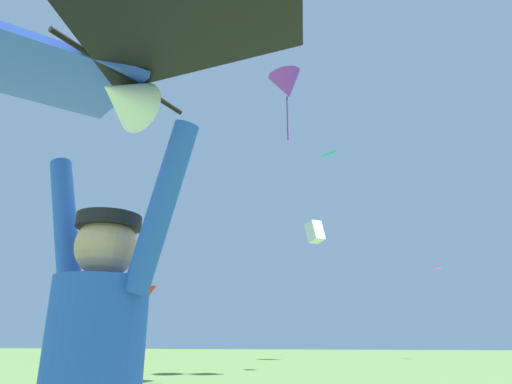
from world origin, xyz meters
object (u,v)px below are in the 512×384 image
Objects in this scene: distant_kite_red_low_left at (149,291)px; distant_kite_purple_mid_left at (287,85)px; distant_kite_white_low_right at (315,232)px; marker_flag at (100,307)px; distant_kite_purple_far_center at (255,3)px; distant_kite_magenta_high_right at (437,268)px; distant_kite_teal_overhead_distant at (329,153)px; held_stunt_kite at (112,59)px.

distant_kite_purple_mid_left is at bearing -49.49° from distant_kite_red_low_left.
marker_flag is (-1.89, -21.89, -6.24)m from distant_kite_white_low_right.
distant_kite_purple_far_center is 0.39× the size of distant_kite_purple_mid_left.
distant_kite_purple_mid_left is 1.95× the size of distant_kite_white_low_right.
distant_kite_magenta_high_right reaches higher than marker_flag.
distant_kite_purple_far_center is 0.56× the size of distant_kite_red_low_left.
distant_kite_teal_overhead_distant is 13.96m from marker_flag.
distant_kite_white_low_right is (-7.87, -3.24, 2.14)m from distant_kite_magenta_high_right.
distant_kite_purple_far_center is at bearing -122.12° from distant_kite_teal_overhead_distant.
held_stunt_kite is 1.57× the size of distant_kite_purple_far_center.
distant_kite_white_low_right is (-1.45, 10.43, -1.00)m from distant_kite_teal_overhead_distant.
distant_kite_teal_overhead_distant is at bearing 66.84° from distant_kite_purple_mid_left.
distant_kite_white_low_right is at bearing 97.92° from distant_kite_teal_overhead_distant.
marker_flag is at bearing -96.51° from distant_kite_purple_far_center.
distant_kite_purple_mid_left reaches higher than held_stunt_kite.
distant_kite_purple_mid_left is (-0.91, 13.20, 8.19)m from held_stunt_kite.
marker_flag is at bearing -106.24° from distant_kite_teal_overhead_distant.
distant_kite_white_low_right is at bearing 85.91° from distant_kite_purple_far_center.
distant_kite_purple_mid_left is (1.11, 0.74, -3.48)m from distant_kite_purple_far_center.
distant_kite_purple_far_center is 19.63m from distant_kite_red_low_left.
distant_kite_white_low_right is (-0.99, 26.85, 5.62)m from held_stunt_kite.
distant_kite_purple_mid_left is (-1.37, -3.21, 1.57)m from distant_kite_teal_overhead_distant.
marker_flag is (-1.96, -8.25, -8.81)m from distant_kite_purple_mid_left.
distant_kite_purple_far_center is 1.60× the size of distant_kite_teal_overhead_distant.
distant_kite_purple_far_center reaches higher than distant_kite_white_low_right.
held_stunt_kite is 31.06m from distant_kite_magenta_high_right.
distant_kite_red_low_left is 16.61m from distant_kite_teal_overhead_distant.
distant_kite_purple_mid_left is at bearing -113.16° from distant_kite_teal_overhead_distant.
distant_kite_red_low_left is 19.40m from distant_kite_magenta_high_right.
distant_kite_magenta_high_right is at bearing 68.79° from marker_flag.
distant_kite_purple_mid_left is (11.16, -13.07, 6.20)m from distant_kite_red_low_left.
distant_kite_teal_overhead_distant is (0.47, 16.41, 6.62)m from held_stunt_kite.
distant_kite_white_low_right is at bearing 92.10° from held_stunt_kite.
distant_kite_purple_far_center is 3.72m from distant_kite_purple_mid_left.
distant_kite_purple_far_center is 0.61× the size of marker_flag.
distant_kite_teal_overhead_distant reaches higher than marker_flag.
distant_kite_white_low_right is at bearing 2.98° from distant_kite_red_low_left.
distant_kite_purple_far_center is at bearing -116.79° from distant_kite_magenta_high_right.
distant_kite_purple_far_center is 14.42m from marker_flag.
distant_kite_magenta_high_right is at bearing 64.86° from distant_kite_teal_overhead_distant.
distant_kite_white_low_right is (1.03, 14.39, -6.04)m from distant_kite_purple_far_center.
distant_kite_red_low_left is at bearing 141.83° from distant_kite_teal_overhead_distant.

